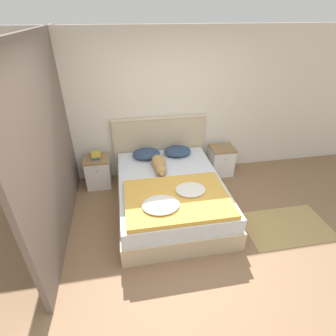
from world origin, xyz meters
name	(u,v)px	position (x,y,z in m)	size (l,w,h in m)	color
ground_plane	(181,256)	(0.00, 0.00, 0.00)	(16.00, 16.00, 0.00)	#896647
wall_back	(156,108)	(0.00, 2.13, 1.27)	(9.00, 0.06, 2.55)	silver
wall_side_left	(52,141)	(-1.52, 1.05, 1.27)	(0.06, 3.10, 2.55)	#706056
bed	(170,195)	(0.04, 0.99, 0.25)	(1.60, 2.10, 0.51)	#C6B28E
headboard	(160,145)	(0.04, 2.06, 0.59)	(1.68, 0.06, 1.13)	#C6B28E
nightstand_left	(98,172)	(-1.10, 1.84, 0.28)	(0.44, 0.40, 0.55)	white
nightstand_right	(221,160)	(1.18, 1.84, 0.28)	(0.44, 0.40, 0.55)	white
pillow_left	(146,154)	(-0.24, 1.79, 0.58)	(0.48, 0.39, 0.13)	navy
pillow_right	(177,151)	(0.32, 1.79, 0.58)	(0.48, 0.39, 0.13)	navy
quilt	(176,199)	(0.03, 0.49, 0.55)	(1.40, 1.03, 0.11)	gold
dog	(159,164)	(-0.08, 1.36, 0.60)	(0.23, 0.66, 0.19)	tan
book_stack	(96,155)	(-1.10, 1.86, 0.59)	(0.17, 0.24, 0.07)	#285689
rug	(286,226)	(1.64, 0.26, 0.00)	(1.24, 0.78, 0.00)	tan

